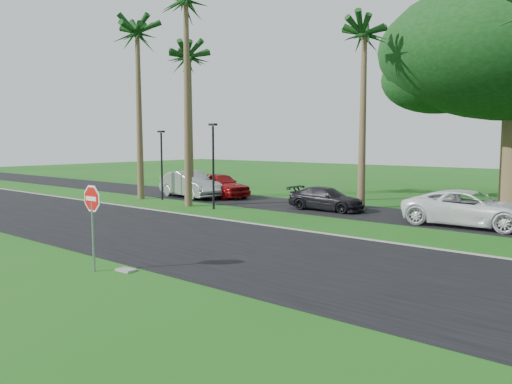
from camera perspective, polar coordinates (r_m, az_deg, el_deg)
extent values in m
plane|color=#155314|center=(17.29, -10.42, -6.65)|extent=(120.00, 120.00, 0.00)
cube|color=black|center=(18.60, -5.68, -5.65)|extent=(120.00, 8.00, 0.02)
cube|color=black|center=(26.93, 10.40, -2.12)|extent=(120.00, 5.00, 0.02)
cube|color=gray|center=(21.59, 1.99, -3.96)|extent=(120.00, 0.12, 0.06)
cylinder|color=gray|center=(14.96, -18.11, -4.90)|extent=(0.07, 0.07, 2.00)
cylinder|color=white|center=(14.80, -18.24, -0.71)|extent=(1.05, 0.02, 1.05)
cylinder|color=red|center=(14.80, -18.24, -0.71)|extent=(0.90, 0.02, 0.90)
cube|color=white|center=(14.80, -18.24, -0.71)|extent=(0.50, 0.02, 0.12)
cone|color=brown|center=(32.70, -13.21, 8.42)|extent=(0.44, 0.44, 10.50)
cone|color=brown|center=(32.05, -7.57, 7.24)|extent=(0.44, 0.44, 9.00)
cone|color=brown|center=(28.58, -7.87, 9.91)|extent=(0.44, 0.44, 11.50)
cone|color=brown|center=(28.01, 12.10, 7.87)|extent=(0.44, 0.44, 9.50)
cylinder|color=black|center=(31.84, -10.72, 2.88)|extent=(0.12, 0.12, 4.20)
cube|color=black|center=(31.80, -10.80, 6.80)|extent=(0.45, 0.25, 0.12)
cylinder|color=black|center=(27.11, -4.90, 2.76)|extent=(0.12, 0.12, 4.50)
cube|color=black|center=(27.08, -4.95, 7.69)|extent=(0.45, 0.25, 0.12)
imported|color=#A3A6AA|center=(32.83, -7.53, 0.83)|extent=(5.39, 2.73, 1.70)
imported|color=maroon|center=(32.80, -4.18, 0.78)|extent=(4.94, 2.58, 1.61)
imported|color=black|center=(26.88, 8.04, -0.81)|extent=(4.26, 1.86, 1.22)
imported|color=white|center=(23.53, 23.30, -1.79)|extent=(5.67, 2.79, 1.55)
cube|color=gray|center=(14.96, -14.64, -8.61)|extent=(0.58, 0.39, 0.06)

